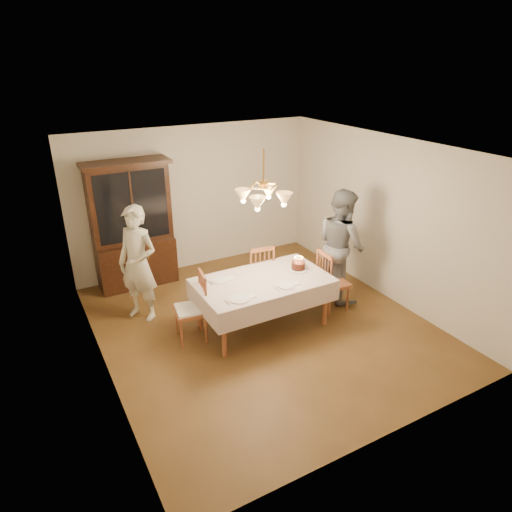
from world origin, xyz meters
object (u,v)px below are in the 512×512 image
china_hutch (132,227)px  birthday_cake (298,266)px  dining_table (263,284)px  elderly_woman (138,264)px  chair_far_side (258,276)px

china_hutch → birthday_cake: (1.86, -2.22, -0.23)m
dining_table → elderly_woman: bearing=142.9°
birthday_cake → dining_table: bearing=-176.5°
dining_table → china_hutch: 2.59m
dining_table → elderly_woman: size_ratio=1.07×
china_hutch → birthday_cake: bearing=-50.0°
chair_far_side → birthday_cake: chair_far_side is taller
elderly_woman → birthday_cake: (2.10, -1.07, -0.07)m
chair_far_side → birthday_cake: bearing=-64.5°
elderly_woman → birthday_cake: size_ratio=5.89×
china_hutch → dining_table: bearing=-61.3°
china_hutch → elderly_woman: 1.18m
dining_table → birthday_cake: bearing=3.5°
dining_table → chair_far_side: bearing=65.9°
elderly_woman → birthday_cake: 2.36m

